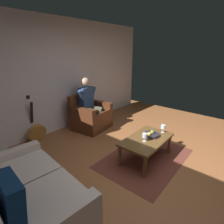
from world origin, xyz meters
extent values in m
plane|color=#9B5D35|center=(0.00, 0.00, 0.00)|extent=(6.59, 6.59, 0.00)
cube|color=silver|center=(0.00, -2.78, 1.31)|extent=(5.66, 0.06, 2.62)
cube|color=brown|center=(-0.09, -0.42, 0.00)|extent=(1.78, 1.27, 0.01)
cube|color=#502A17|center=(-0.36, -2.19, 0.20)|extent=(0.94, 0.87, 0.39)
cube|color=#502A17|center=(-0.37, -2.13, 0.44)|extent=(0.66, 0.71, 0.10)
cube|color=#502A17|center=(-0.71, -2.24, 0.51)|extent=(0.24, 0.77, 0.24)
cube|color=#502A17|center=(-0.01, -2.14, 0.51)|extent=(0.24, 0.77, 0.24)
cube|color=#502A17|center=(-0.32, -2.51, 0.63)|extent=(0.85, 0.24, 0.47)
cube|color=navy|center=(-0.34, -2.34, 0.77)|extent=(0.39, 0.23, 0.55)
sphere|color=tan|center=(-0.34, -2.34, 1.18)|extent=(0.21, 0.21, 0.21)
cylinder|color=#433D31|center=(-0.48, -2.15, 0.51)|extent=(0.19, 0.43, 0.13)
cylinder|color=#433D31|center=(-0.51, -1.94, 0.25)|extent=(0.13, 0.13, 0.49)
cylinder|color=navy|center=(-0.56, -2.32, 0.89)|extent=(0.21, 0.12, 0.29)
cylinder|color=#433D31|center=(-0.26, -2.11, 0.51)|extent=(0.19, 0.43, 0.13)
cylinder|color=#433D31|center=(-0.29, -1.91, 0.25)|extent=(0.13, 0.13, 0.49)
cylinder|color=navy|center=(-0.14, -2.26, 0.89)|extent=(0.21, 0.12, 0.29)
cube|color=beige|center=(1.93, -0.72, 0.21)|extent=(1.02, 1.57, 0.42)
cube|color=beige|center=(1.88, -1.40, 0.52)|extent=(0.92, 0.21, 0.20)
cube|color=beige|center=(1.84, -1.02, 0.48)|extent=(0.81, 0.65, 0.11)
cube|color=beige|center=(1.89, -0.41, 0.48)|extent=(0.81, 0.65, 0.11)
cube|color=navy|center=(2.15, -0.43, 0.71)|extent=(0.20, 0.41, 0.37)
cube|color=brown|center=(-0.09, -0.42, 0.39)|extent=(1.05, 0.64, 0.04)
cylinder|color=brown|center=(-0.56, -0.19, 0.18)|extent=(0.06, 0.06, 0.37)
cylinder|color=brown|center=(0.37, -0.15, 0.18)|extent=(0.06, 0.06, 0.37)
cylinder|color=brown|center=(-0.54, -0.69, 0.18)|extent=(0.06, 0.06, 0.37)
cylinder|color=brown|center=(0.39, -0.65, 0.18)|extent=(0.06, 0.06, 0.37)
cylinder|color=#B27B35|center=(0.90, -2.57, 0.20)|extent=(0.39, 0.20, 0.41)
cylinder|color=black|center=(0.90, -2.51, 0.22)|extent=(0.11, 0.03, 0.11)
cube|color=black|center=(0.90, -2.68, 0.63)|extent=(0.05, 0.16, 0.49)
cube|color=black|center=(0.90, -2.76, 0.93)|extent=(0.07, 0.06, 0.14)
cylinder|color=silver|center=(0.03, -0.40, 0.41)|extent=(0.07, 0.07, 0.01)
cylinder|color=silver|center=(0.03, -0.40, 0.45)|extent=(0.01, 0.01, 0.07)
cylinder|color=silver|center=(0.03, -0.40, 0.52)|extent=(0.09, 0.09, 0.07)
cylinder|color=#590C19|center=(0.03, -0.40, 0.50)|extent=(0.08, 0.08, 0.03)
cylinder|color=silver|center=(-0.51, -0.33, 0.41)|extent=(0.07, 0.07, 0.01)
cylinder|color=silver|center=(-0.51, -0.33, 0.45)|extent=(0.01, 0.01, 0.07)
cylinder|color=silver|center=(-0.51, -0.33, 0.52)|extent=(0.09, 0.09, 0.07)
cylinder|color=#590C19|center=(-0.51, -0.33, 0.50)|extent=(0.08, 0.08, 0.03)
cylinder|color=#2B2732|center=(-0.23, -0.41, 0.43)|extent=(0.28, 0.28, 0.05)
sphere|color=gold|center=(-0.15, -0.41, 0.48)|extent=(0.07, 0.07, 0.07)
sphere|color=olive|center=(-0.25, -0.41, 0.48)|extent=(0.07, 0.07, 0.07)
camera|label=1|loc=(2.48, 1.03, 1.90)|focal=28.88mm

